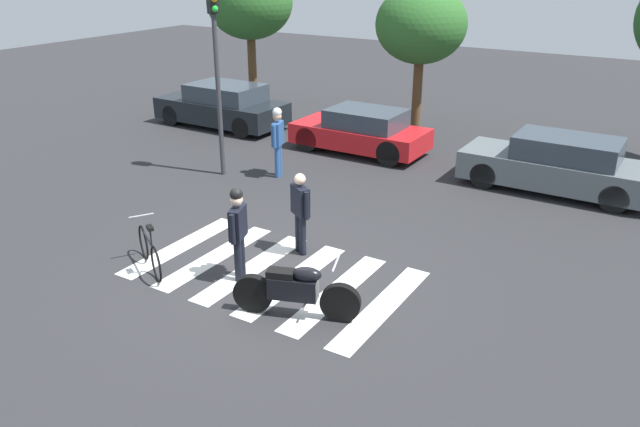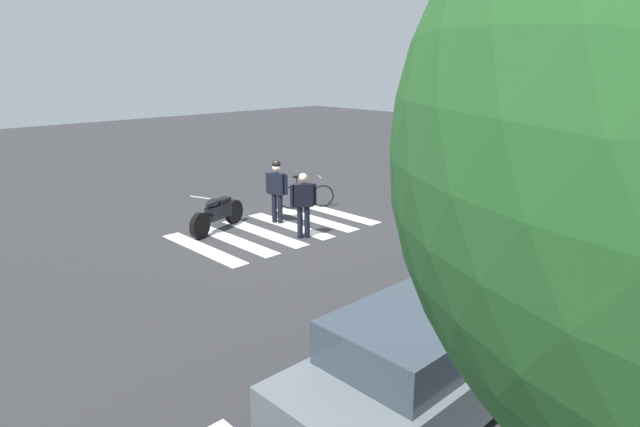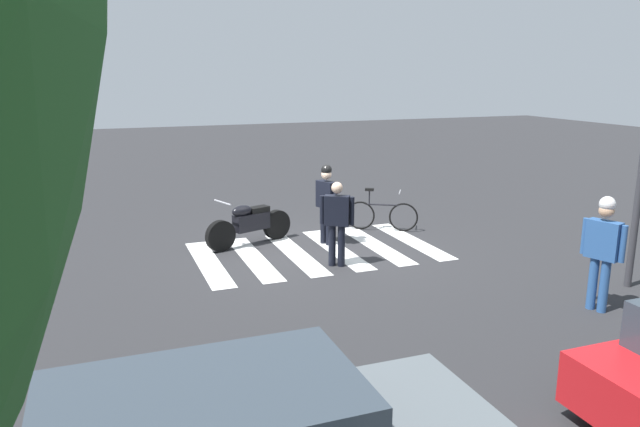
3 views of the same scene
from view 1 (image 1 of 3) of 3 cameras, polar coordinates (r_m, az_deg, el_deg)
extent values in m
plane|color=#2B2B2D|center=(11.72, -4.32, -5.44)|extent=(60.00, 60.00, 0.00)
cylinder|color=black|center=(10.15, 1.85, -8.04)|extent=(0.67, 0.35, 0.66)
cylinder|color=black|center=(10.46, -6.04, -7.17)|extent=(0.67, 0.35, 0.66)
cube|color=black|center=(10.21, -2.45, -6.72)|extent=(0.85, 0.53, 0.36)
ellipsoid|color=black|center=(10.03, -1.19, -5.51)|extent=(0.53, 0.39, 0.24)
cube|color=black|center=(10.14, -3.57, -5.42)|extent=(0.50, 0.37, 0.12)
cylinder|color=#A5A5AD|center=(9.83, 1.44, -4.49)|extent=(0.24, 0.60, 0.04)
torus|color=black|center=(12.56, -15.63, -2.54)|extent=(0.60, 0.39, 0.68)
torus|color=black|center=(11.66, -14.56, -4.45)|extent=(0.60, 0.39, 0.68)
cylinder|color=black|center=(11.99, -15.25, -2.26)|extent=(0.69, 0.45, 0.04)
cylinder|color=black|center=(11.65, -15.00, -2.06)|extent=(0.04, 0.04, 0.34)
cube|color=black|center=(11.58, -15.09, -1.26)|extent=(0.22, 0.19, 0.06)
cylinder|color=#99999E|center=(12.23, -15.82, -0.18)|extent=(0.26, 0.41, 0.03)
cylinder|color=black|center=(11.37, -7.39, -4.22)|extent=(0.14, 0.14, 0.81)
cylinder|color=black|center=(11.52, -7.11, -3.82)|extent=(0.14, 0.14, 0.81)
cube|color=black|center=(11.16, -7.42, -0.85)|extent=(0.35, 0.51, 0.57)
sphere|color=beige|center=(10.99, -7.54, 1.24)|extent=(0.22, 0.22, 0.22)
cylinder|color=black|center=(10.91, -7.89, -1.43)|extent=(0.09, 0.09, 0.54)
cylinder|color=black|center=(11.40, -6.97, -0.28)|extent=(0.09, 0.09, 0.54)
sphere|color=black|center=(10.95, -7.56, 1.72)|extent=(0.23, 0.23, 0.23)
cylinder|color=black|center=(12.39, -1.93, -1.68)|extent=(0.14, 0.14, 0.81)
cylinder|color=black|center=(12.24, -1.58, -1.99)|extent=(0.14, 0.14, 0.81)
cube|color=black|center=(12.04, -1.80, 1.16)|extent=(0.51, 0.42, 0.57)
sphere|color=beige|center=(11.89, -1.82, 3.12)|extent=(0.22, 0.22, 0.22)
cylinder|color=black|center=(12.29, -2.36, 1.60)|extent=(0.09, 0.09, 0.54)
cylinder|color=black|center=(11.80, -1.21, 0.70)|extent=(0.09, 0.09, 0.54)
cylinder|color=#2D5999|center=(16.49, -3.86, 4.68)|extent=(0.14, 0.14, 0.85)
cylinder|color=#2D5999|center=(16.65, -3.69, 4.87)|extent=(0.14, 0.14, 0.85)
cube|color=#2D5999|center=(16.36, -3.84, 7.19)|extent=(0.35, 0.53, 0.60)
sphere|color=tan|center=(16.24, -3.88, 8.74)|extent=(0.23, 0.23, 0.23)
cylinder|color=#2D5999|center=(16.09, -4.14, 6.91)|extent=(0.09, 0.09, 0.57)
cylinder|color=#2D5999|center=(16.64, -3.55, 7.46)|extent=(0.09, 0.09, 0.57)
sphere|color=white|center=(16.22, -3.89, 9.10)|extent=(0.24, 0.24, 0.24)
cube|color=silver|center=(13.04, -12.40, -2.87)|extent=(0.45, 3.07, 0.01)
cube|color=silver|center=(12.48, -9.38, -3.84)|extent=(0.45, 3.07, 0.01)
cube|color=silver|center=(11.96, -6.08, -4.88)|extent=(0.45, 3.07, 0.01)
cube|color=silver|center=(11.49, -2.48, -5.99)|extent=(0.45, 3.07, 0.01)
cube|color=silver|center=(11.08, 1.42, -7.16)|extent=(0.45, 3.07, 0.01)
cube|color=silver|center=(10.72, 5.63, -8.38)|extent=(0.45, 3.07, 0.01)
cylinder|color=black|center=(22.16, -13.22, 8.62)|extent=(0.68, 0.22, 0.67)
cylinder|color=black|center=(23.31, -10.39, 9.53)|extent=(0.68, 0.22, 0.67)
cylinder|color=black|center=(20.20, -7.04, 7.70)|extent=(0.68, 0.22, 0.67)
cylinder|color=black|center=(21.46, -4.29, 8.70)|extent=(0.68, 0.22, 0.67)
cube|color=black|center=(21.70, -8.86, 9.18)|extent=(4.44, 1.89, 0.69)
cube|color=#333D47|center=(21.42, -8.50, 10.73)|extent=(2.40, 1.65, 0.55)
cube|color=#F2EDCC|center=(22.71, -14.12, 9.65)|extent=(0.08, 0.20, 0.12)
cube|color=#F2EDCC|center=(23.53, -12.05, 10.28)|extent=(0.08, 0.20, 0.12)
cylinder|color=black|center=(18.69, -1.12, 6.71)|extent=(0.72, 0.22, 0.72)
cylinder|color=black|center=(19.92, 1.25, 7.72)|extent=(0.72, 0.22, 0.72)
cylinder|color=black|center=(17.45, 6.27, 5.40)|extent=(0.72, 0.22, 0.72)
cylinder|color=black|center=(18.76, 8.30, 6.54)|extent=(0.72, 0.22, 0.72)
cube|color=red|center=(18.63, 3.61, 7.02)|extent=(3.92, 1.75, 0.58)
cube|color=#333D47|center=(18.40, 4.19, 8.56)|extent=(2.12, 1.53, 0.51)
cube|color=#F2EDCC|center=(19.11, -2.29, 7.72)|extent=(0.08, 0.20, 0.12)
cube|color=#F2EDCC|center=(20.00, -0.50, 8.42)|extent=(0.08, 0.20, 0.12)
cylinder|color=black|center=(16.25, 14.56, 3.36)|extent=(0.66, 0.22, 0.66)
cylinder|color=black|center=(17.58, 16.03, 4.66)|extent=(0.66, 0.22, 0.66)
cylinder|color=black|center=(15.72, 25.01, 1.23)|extent=(0.66, 0.22, 0.66)
cylinder|color=black|center=(17.08, 25.72, 2.73)|extent=(0.66, 0.22, 0.66)
cube|color=slate|center=(16.53, 20.37, 3.67)|extent=(4.45, 1.69, 0.67)
cube|color=#333D47|center=(16.32, 21.41, 5.52)|extent=(2.41, 1.48, 0.53)
cube|color=#F2EDCC|center=(16.53, 12.66, 4.93)|extent=(0.08, 0.20, 0.12)
cube|color=#F2EDCC|center=(17.50, 13.86, 5.81)|extent=(0.08, 0.20, 0.12)
cylinder|color=#38383D|center=(16.47, -9.11, 10.26)|extent=(0.12, 0.12, 4.08)
sphere|color=green|center=(16.03, -9.45, 17.73)|extent=(0.16, 0.16, 0.16)
cylinder|color=brown|center=(24.18, -6.10, 12.60)|extent=(0.31, 0.31, 2.63)
ellipsoid|color=#2D6628|center=(23.88, -6.36, 18.43)|extent=(3.07, 3.07, 2.61)
cylinder|color=brown|center=(20.93, 8.73, 10.45)|extent=(0.30, 0.30, 2.31)
ellipsoid|color=#2D6628|center=(20.59, 9.11, 16.49)|extent=(2.83, 2.83, 2.40)
camera|label=2|loc=(19.02, 40.03, 13.74)|focal=30.08mm
camera|label=3|loc=(19.75, 26.72, 15.10)|focal=33.75mm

